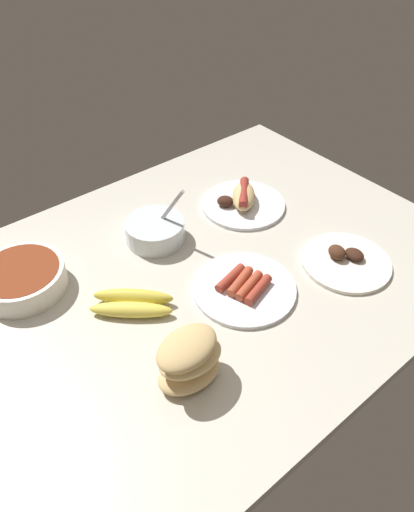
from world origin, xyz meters
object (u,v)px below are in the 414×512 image
(plate_sausages, at_px, (244,287))
(banana_bunch, at_px, (132,303))
(bread_stack, at_px, (189,359))
(bowl_chili, at_px, (22,278))
(bowl_coleslaw, at_px, (155,230))
(plate_grilled_meat, at_px, (346,260))
(plate_hotdog_assembled, at_px, (243,201))

(plate_sausages, xyz_separation_m, banana_bunch, (-0.22, 0.11, 0.01))
(plate_sausages, distance_m, banana_bunch, 0.25)
(bread_stack, bearing_deg, bowl_chili, 109.30)
(plate_sausages, xyz_separation_m, bread_stack, (-0.23, -0.10, 0.05))
(bowl_coleslaw, distance_m, plate_grilled_meat, 0.46)
(bowl_coleslaw, height_order, plate_hotdog_assembled, bowl_coleslaw)
(banana_bunch, bearing_deg, bowl_chili, 126.79)
(plate_hotdog_assembled, relative_size, banana_bunch, 1.30)
(bowl_coleslaw, relative_size, plate_hotdog_assembled, 0.69)
(banana_bunch, relative_size, plate_grilled_meat, 0.83)
(bowl_chili, relative_size, banana_bunch, 1.08)
(plate_sausages, height_order, plate_hotdog_assembled, plate_hotdog_assembled)
(bread_stack, bearing_deg, bowl_coleslaw, 64.39)
(plate_grilled_meat, bearing_deg, bread_stack, -178.19)
(bowl_coleslaw, xyz_separation_m, banana_bunch, (-0.17, -0.16, -0.01))
(plate_hotdog_assembled, height_order, banana_bunch, plate_hotdog_assembled)
(plate_sausages, height_order, banana_bunch, banana_bunch)
(plate_sausages, bearing_deg, bowl_chili, 140.14)
(plate_hotdog_assembled, bearing_deg, bowl_chili, 172.62)
(bowl_chili, bearing_deg, banana_bunch, -53.21)
(bowl_chili, distance_m, banana_bunch, 0.26)
(plate_sausages, bearing_deg, banana_bunch, 153.97)
(plate_hotdog_assembled, xyz_separation_m, bread_stack, (-0.44, -0.34, 0.04))
(plate_hotdog_assembled, distance_m, bread_stack, 0.56)
(plate_grilled_meat, bearing_deg, plate_sausages, 160.68)
(bowl_coleslaw, height_order, plate_grilled_meat, bowl_coleslaw)
(plate_hotdog_assembled, bearing_deg, bowl_coleslaw, 173.18)
(plate_grilled_meat, xyz_separation_m, bread_stack, (-0.48, -0.02, 0.05))
(plate_grilled_meat, height_order, bread_stack, bread_stack)
(bowl_coleslaw, bearing_deg, plate_sausages, -78.85)
(bread_stack, bearing_deg, plate_hotdog_assembled, 37.51)
(plate_hotdog_assembled, xyz_separation_m, bowl_chili, (-0.59, 0.08, 0.01))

